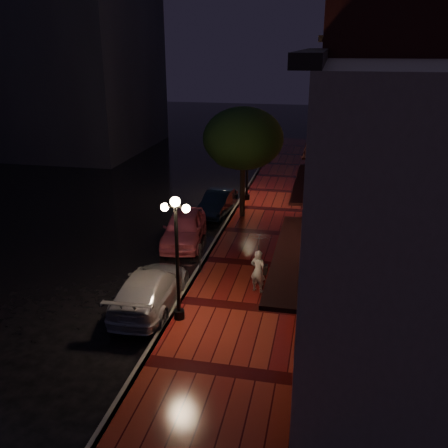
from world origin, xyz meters
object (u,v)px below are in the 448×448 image
Objects in this scene: silver_car at (150,289)px; woman_with_umbrella at (259,254)px; streetlamp_far at (247,159)px; pink_car at (184,228)px; parking_meter at (200,255)px; street_tree at (243,140)px; navy_car at (218,203)px; streetlamp_near at (177,252)px.

silver_car is 2.07× the size of woman_with_umbrella.
streetlamp_far is at bearing -60.98° from woman_with_umbrella.
pink_car is at bearing -104.57° from streetlamp_far.
streetlamp_far reaches higher than woman_with_umbrella.
streetlamp_far reaches higher than pink_car.
pink_car is 3.60× the size of parking_meter.
street_tree is at bearing 63.79° from parking_meter.
streetlamp_near is at bearing -79.65° from navy_car.
streetlamp_near reaches higher than navy_car.
streetlamp_near is at bearing 145.72° from silver_car.
street_tree is 10.87m from silver_car.
parking_meter reaches higher than navy_car.
pink_car is at bearing 93.66° from parking_meter.
pink_car is 6.15m from woman_with_umbrella.
pink_car is (-1.83, 6.96, -1.84)m from streetlamp_near.
streetlamp_far is 10.48m from parking_meter.
street_tree reaches higher than woman_with_umbrella.
navy_car is at bearing 160.97° from street_tree.
navy_car is 7.92m from parking_meter.
parking_meter is at bearing -93.58° from street_tree.
pink_car is at bearing -29.30° from woman_with_umbrella.
pink_car is 1.15× the size of navy_car.
streetlamp_near is 11.73m from navy_car.
woman_with_umbrella is (3.55, -8.98, 1.04)m from navy_car.
street_tree is 9.09m from woman_with_umbrella.
silver_car is (-1.33, 0.84, -1.90)m from streetlamp_near.
street_tree reaches higher than streetlamp_far.
silver_car is at bearing 147.69° from streetlamp_near.
parking_meter is (-0.20, 3.66, -1.70)m from streetlamp_near.
street_tree is 2.50× the size of woman_with_umbrella.
pink_car is 3.68m from parking_meter.
streetlamp_far is 11.75m from woman_with_umbrella.
streetlamp_far is at bearing 90.00° from streetlamp_near.
pink_car reaches higher than parking_meter.
streetlamp_far is 3.47× the size of parking_meter.
pink_car is at bearing -87.29° from silver_car.
navy_car is 0.81× the size of silver_car.
parking_meter is (-0.46, -7.33, -3.34)m from street_tree.
streetlamp_near is 1.86× the size of woman_with_umbrella.
navy_car is 10.66m from silver_car.
woman_with_umbrella is 1.87× the size of parking_meter.
woman_with_umbrella is at bearing -157.32° from silver_car.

